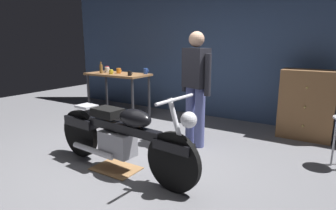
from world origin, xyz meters
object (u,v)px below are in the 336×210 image
(mug_yellow_tall, at_px, (111,72))
(mug_white_ceramic, at_px, (107,70))
(person_standing, at_px, (196,84))
(mug_orange_travel, at_px, (119,71))
(bottle, at_px, (101,69))
(mug_blue_enamel, at_px, (146,71))
(mug_red_diner, at_px, (107,69))
(motorcycle, at_px, (121,136))
(mug_black_matte, at_px, (130,73))
(wooden_dresser, at_px, (307,104))

(mug_yellow_tall, xyz_separation_m, mug_white_ceramic, (-0.30, 0.20, 0.01))
(person_standing, bearing_deg, mug_orange_travel, 2.66)
(mug_orange_travel, xyz_separation_m, bottle, (-0.29, -0.20, 0.04))
(mug_blue_enamel, distance_m, bottle, 0.92)
(bottle, bearing_deg, mug_red_diner, 116.22)
(mug_red_diner, distance_m, bottle, 0.39)
(mug_orange_travel, height_order, mug_blue_enamel, mug_blue_enamel)
(bottle, bearing_deg, mug_blue_enamel, 24.89)
(mug_white_ceramic, distance_m, mug_red_diner, 0.19)
(motorcycle, relative_size, mug_black_matte, 20.90)
(motorcycle, relative_size, mug_red_diner, 19.07)
(wooden_dresser, distance_m, mug_black_matte, 3.10)
(wooden_dresser, bearing_deg, mug_black_matte, -164.81)
(person_standing, height_order, mug_yellow_tall, person_standing)
(motorcycle, xyz_separation_m, mug_red_diner, (-2.22, 2.08, 0.51))
(mug_red_diner, xyz_separation_m, mug_orange_travel, (0.46, -0.15, -0.00))
(motorcycle, distance_m, wooden_dresser, 3.03)
(motorcycle, distance_m, mug_white_ceramic, 2.89)
(motorcycle, bearing_deg, wooden_dresser, 61.17)
(mug_yellow_tall, xyz_separation_m, mug_black_matte, (0.49, -0.01, -0.00))
(wooden_dresser, distance_m, mug_yellow_tall, 3.57)
(person_standing, height_order, mug_red_diner, person_standing)
(mug_black_matte, bearing_deg, wooden_dresser, 15.19)
(mug_red_diner, xyz_separation_m, mug_blue_enamel, (1.00, 0.04, 0.00))
(wooden_dresser, height_order, mug_yellow_tall, wooden_dresser)
(mug_white_ceramic, xyz_separation_m, mug_red_diner, (-0.13, 0.14, 0.00))
(mug_black_matte, xyz_separation_m, bottle, (-0.75, 0.01, 0.05))
(wooden_dresser, height_order, mug_black_matte, wooden_dresser)
(motorcycle, xyz_separation_m, person_standing, (0.32, 1.28, 0.48))
(mug_blue_enamel, bearing_deg, mug_black_matte, -101.25)
(wooden_dresser, bearing_deg, person_standing, -137.00)
(mug_blue_enamel, xyz_separation_m, bottle, (-0.83, -0.39, 0.04))
(mug_blue_enamel, height_order, bottle, bottle)
(person_standing, distance_m, wooden_dresser, 1.88)
(mug_white_ceramic, height_order, mug_red_diner, mug_red_diner)
(mug_white_ceramic, height_order, mug_orange_travel, mug_white_ceramic)
(person_standing, height_order, bottle, person_standing)
(motorcycle, bearing_deg, person_standing, 80.53)
(mug_black_matte, distance_m, bottle, 0.75)
(mug_red_diner, bearing_deg, mug_yellow_tall, -38.01)
(mug_black_matte, bearing_deg, mug_yellow_tall, 178.31)
(mug_yellow_tall, height_order, mug_orange_travel, mug_orange_travel)
(mug_orange_travel, distance_m, mug_blue_enamel, 0.57)
(mug_orange_travel, bearing_deg, mug_yellow_tall, -100.27)
(mug_black_matte, height_order, mug_white_ceramic, mug_white_ceramic)
(mug_black_matte, distance_m, mug_white_ceramic, 0.82)
(motorcycle, height_order, person_standing, person_standing)
(bottle, bearing_deg, person_standing, -10.98)
(person_standing, height_order, mug_white_ceramic, person_standing)
(mug_yellow_tall, height_order, mug_black_matte, mug_yellow_tall)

